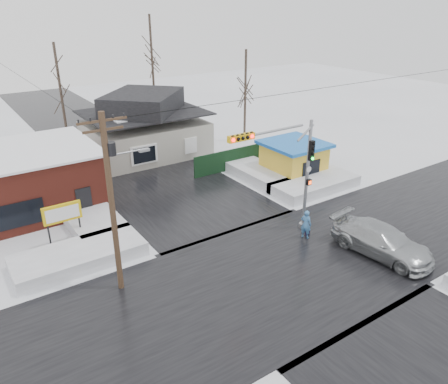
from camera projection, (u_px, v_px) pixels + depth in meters
ground at (287, 270)px, 23.48m from camera, size 120.00×120.00×0.00m
road_ns at (287, 269)px, 23.48m from camera, size 10.00×120.00×0.02m
road_ew at (287, 269)px, 23.48m from camera, size 120.00×10.00×0.02m
snowbank_nw at (79, 256)px, 23.99m from camera, size 7.00×3.00×0.80m
snowbank_ne at (315, 184)px, 33.24m from camera, size 7.00×3.00×0.80m
snowbank_nside_w at (86, 213)px, 28.80m from camera, size 3.00×8.00×0.80m
snowbank_nside_e at (254, 170)px, 35.99m from camera, size 3.00×8.00×0.80m
traffic_signal at (289, 166)px, 25.13m from camera, size 6.05×0.68×7.00m
utility_pole at (112, 195)px, 19.98m from camera, size 3.15×0.44×9.00m
brick_building at (4, 183)px, 29.09m from camera, size 12.20×8.20×4.12m
marquee_sign at (62, 214)px, 25.26m from camera, size 2.20×0.21×2.55m
house at (145, 126)px, 40.08m from camera, size 10.40×8.40×5.76m
kiosk at (294, 159)px, 35.33m from camera, size 4.60×4.60×2.88m
fence at (235, 159)px, 37.04m from camera, size 8.00×0.12×1.80m
tree_far_left at (57, 67)px, 37.86m from camera, size 3.00×3.00×10.00m
tree_far_mid at (151, 40)px, 43.87m from camera, size 3.00×3.00×12.00m
tree_far_right at (246, 69)px, 41.87m from camera, size 3.00×3.00×9.00m
pedestrian at (306, 224)px, 26.25m from camera, size 0.68×0.79×1.82m
car at (382, 241)px, 24.56m from camera, size 3.07×6.13×1.71m
shopping_bag at (307, 233)px, 26.84m from camera, size 0.29×0.15×0.35m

